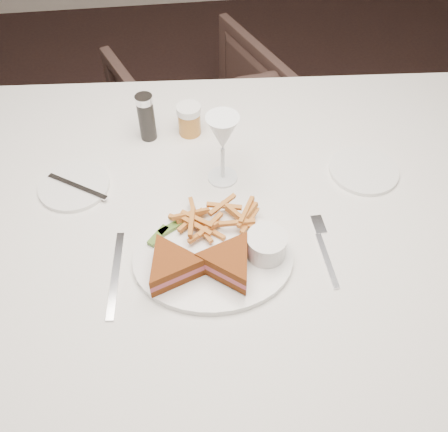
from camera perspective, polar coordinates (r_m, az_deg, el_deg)
name	(u,v)px	position (r m, az deg, el deg)	size (l,w,h in m)	color
ground	(102,379)	(1.74, -13.78, -17.64)	(5.00, 5.00, 0.00)	black
table	(222,303)	(1.39, -0.26, -9.89)	(1.51, 1.01, 0.75)	silver
chair_far	(199,110)	(2.10, -2.86, 11.99)	(0.57, 0.54, 0.59)	#442F2A
table_setting	(212,215)	(1.03, -1.40, 0.06)	(0.83, 0.62, 0.18)	white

